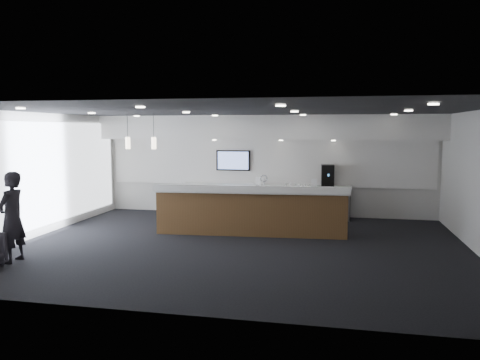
# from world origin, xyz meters

# --- Properties ---
(ground) EXTENTS (10.00, 10.00, 0.00)m
(ground) POSITION_xyz_m (0.00, 0.00, 0.00)
(ground) COLOR black
(ground) RESTS_ON ground
(ceiling) EXTENTS (10.00, 8.00, 0.02)m
(ceiling) POSITION_xyz_m (0.00, 0.00, 3.00)
(ceiling) COLOR black
(ceiling) RESTS_ON back_wall
(back_wall) EXTENTS (10.00, 0.02, 3.00)m
(back_wall) POSITION_xyz_m (0.00, 4.00, 1.50)
(back_wall) COLOR silver
(back_wall) RESTS_ON ground
(left_wall) EXTENTS (0.02, 8.00, 3.00)m
(left_wall) POSITION_xyz_m (-5.00, 0.00, 1.50)
(left_wall) COLOR silver
(left_wall) RESTS_ON ground
(soffit_bulkhead) EXTENTS (10.00, 0.90, 0.70)m
(soffit_bulkhead) POSITION_xyz_m (0.00, 3.55, 2.65)
(soffit_bulkhead) COLOR white
(soffit_bulkhead) RESTS_ON back_wall
(alcove_panel) EXTENTS (9.80, 0.06, 1.40)m
(alcove_panel) POSITION_xyz_m (0.00, 3.97, 1.60)
(alcove_panel) COLOR white
(alcove_panel) RESTS_ON back_wall
(window_blinds_wall) EXTENTS (0.04, 7.36, 2.55)m
(window_blinds_wall) POSITION_xyz_m (-4.96, 0.00, 1.50)
(window_blinds_wall) COLOR silver
(window_blinds_wall) RESTS_ON left_wall
(back_credenza) EXTENTS (5.06, 0.66, 0.95)m
(back_credenza) POSITION_xyz_m (-0.00, 3.64, 0.48)
(back_credenza) COLOR gray
(back_credenza) RESTS_ON ground
(wall_tv) EXTENTS (1.05, 0.08, 0.62)m
(wall_tv) POSITION_xyz_m (-1.00, 3.91, 1.65)
(wall_tv) COLOR black
(wall_tv) RESTS_ON back_wall
(pendant_left) EXTENTS (0.12, 0.12, 0.30)m
(pendant_left) POSITION_xyz_m (-2.40, 0.80, 2.25)
(pendant_left) COLOR #F6E2C0
(pendant_left) RESTS_ON ceiling
(pendant_right) EXTENTS (0.12, 0.12, 0.30)m
(pendant_right) POSITION_xyz_m (-3.10, 0.80, 2.25)
(pendant_right) COLOR #F6E2C0
(pendant_right) RESTS_ON ceiling
(ceiling_can_lights) EXTENTS (7.00, 5.00, 0.02)m
(ceiling_can_lights) POSITION_xyz_m (0.00, 0.00, 2.97)
(ceiling_can_lights) COLOR white
(ceiling_can_lights) RESTS_ON ceiling
(service_counter) EXTENTS (4.78, 1.11, 1.49)m
(service_counter) POSITION_xyz_m (0.04, 1.22, 0.58)
(service_counter) COLOR brown
(service_counter) RESTS_ON ground
(coffee_machine) EXTENTS (0.39, 0.50, 0.63)m
(coffee_machine) POSITION_xyz_m (1.85, 3.70, 1.26)
(coffee_machine) COLOR black
(coffee_machine) RESTS_ON back_credenza
(info_sign_left) EXTENTS (0.17, 0.07, 0.24)m
(info_sign_left) POSITION_xyz_m (-0.15, 3.51, 1.07)
(info_sign_left) COLOR white
(info_sign_left) RESTS_ON back_credenza
(info_sign_right) EXTENTS (0.17, 0.03, 0.22)m
(info_sign_right) POSITION_xyz_m (1.47, 3.55, 1.06)
(info_sign_right) COLOR white
(info_sign_right) RESTS_ON back_credenza
(lounge_guest) EXTENTS (0.43, 0.65, 1.78)m
(lounge_guest) POSITION_xyz_m (-4.08, -2.14, 0.89)
(lounge_guest) COLOR black
(lounge_guest) RESTS_ON ground
(cup_0) EXTENTS (0.09, 0.09, 0.09)m
(cup_0) POSITION_xyz_m (1.37, 3.55, 0.99)
(cup_0) COLOR white
(cup_0) RESTS_ON back_credenza
(cup_1) EXTENTS (0.13, 0.13, 0.09)m
(cup_1) POSITION_xyz_m (1.23, 3.55, 0.99)
(cup_1) COLOR white
(cup_1) RESTS_ON back_credenza
(cup_2) EXTENTS (0.12, 0.12, 0.09)m
(cup_2) POSITION_xyz_m (1.09, 3.55, 0.99)
(cup_2) COLOR white
(cup_2) RESTS_ON back_credenza
(cup_3) EXTENTS (0.12, 0.12, 0.09)m
(cup_3) POSITION_xyz_m (0.95, 3.55, 0.99)
(cup_3) COLOR white
(cup_3) RESTS_ON back_credenza
(cup_4) EXTENTS (0.13, 0.13, 0.09)m
(cup_4) POSITION_xyz_m (0.81, 3.55, 0.99)
(cup_4) COLOR white
(cup_4) RESTS_ON back_credenza
(cup_5) EXTENTS (0.10, 0.10, 0.09)m
(cup_5) POSITION_xyz_m (0.67, 3.55, 0.99)
(cup_5) COLOR white
(cup_5) RESTS_ON back_credenza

